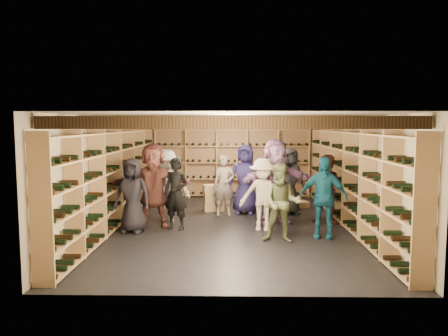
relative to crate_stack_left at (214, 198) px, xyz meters
name	(u,v)px	position (x,y,z in m)	size (l,w,h in m)	color
ground	(232,225)	(0.46, -1.59, -0.34)	(8.00, 8.00, 0.00)	black
walls	(232,171)	(0.46, -1.59, 0.86)	(5.52, 8.02, 2.40)	tan
ceiling	(232,116)	(0.46, -1.59, 2.06)	(5.50, 8.00, 0.01)	beige
ceiling_joists	(232,123)	(0.46, -1.59, 1.92)	(5.40, 7.12, 0.18)	black
wine_rack_left	(115,177)	(-2.11, -1.59, 0.74)	(0.32, 7.50, 2.15)	tan
wine_rack_right	(349,177)	(3.03, -1.59, 0.74)	(0.32, 7.50, 2.15)	tan
wine_rack_back	(232,162)	(0.46, 2.24, 0.73)	(4.70, 0.30, 2.15)	tan
crate_stack_left	(214,198)	(0.00, 0.00, 0.00)	(0.56, 0.43, 0.68)	tan
crate_stack_right	(256,197)	(1.09, 0.12, 0.00)	(0.52, 0.36, 0.68)	tan
crate_loose	(298,205)	(2.24, 0.42, -0.25)	(0.50, 0.33, 0.17)	tan
person_0	(132,195)	(-1.58, -2.25, 0.43)	(0.75, 0.49, 1.54)	black
person_1	(176,194)	(-0.71, -1.97, 0.43)	(0.56, 0.37, 1.53)	black
person_2	(282,203)	(1.41, -2.95, 0.41)	(0.73, 0.57, 1.51)	#58603B
person_3	(263,195)	(1.12, -2.03, 0.42)	(0.98, 0.56, 1.52)	beige
person_4	(323,197)	(2.26, -2.59, 0.46)	(0.94, 0.39, 1.60)	#14556F
person_5	(153,185)	(-1.24, -1.75, 0.58)	(1.70, 0.54, 1.83)	brown
person_6	(245,179)	(0.80, -0.33, 0.53)	(0.85, 0.55, 1.73)	#211C4D
person_7	(224,185)	(0.27, -0.50, 0.40)	(0.54, 0.35, 1.48)	gray
person_8	(329,189)	(2.64, -1.37, 0.44)	(0.75, 0.59, 1.55)	#4A211D
person_9	(166,186)	(-1.03, -1.25, 0.49)	(1.07, 0.61, 1.65)	#ABA69D
person_10	(267,183)	(1.34, -0.29, 0.43)	(0.90, 0.37, 1.53)	#284F2D
person_11	(275,181)	(1.44, -1.41, 0.62)	(1.77, 0.56, 1.91)	#8F5F8F
person_12	(289,181)	(1.89, -0.35, 0.49)	(0.81, 0.53, 1.66)	#34353A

